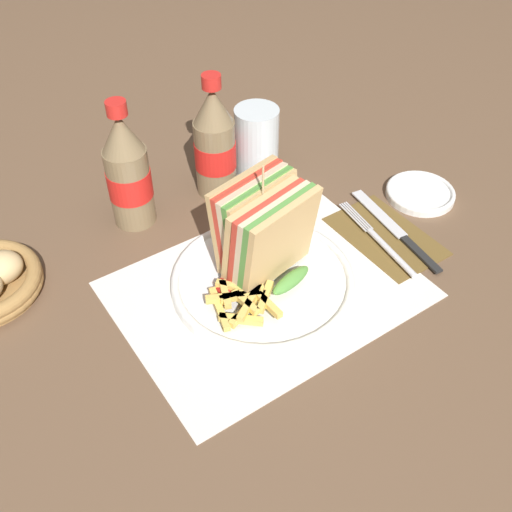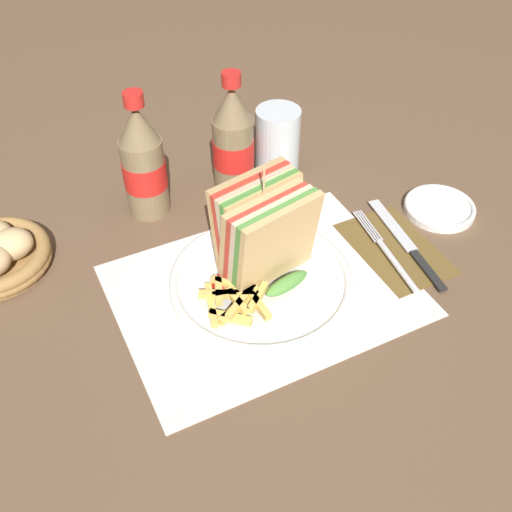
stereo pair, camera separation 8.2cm
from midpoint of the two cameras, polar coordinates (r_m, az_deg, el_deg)
name	(u,v)px [view 2 (the right image)]	position (r m, az deg, el deg)	size (l,w,h in m)	color
ground_plane	(254,276)	(0.85, 2.58, -2.08)	(4.00, 4.00, 0.00)	brown
placemat	(261,291)	(0.83, 3.35, -3.49)	(0.40, 0.30, 0.00)	silver
plate_main	(262,280)	(0.83, 3.45, -2.48)	(0.25, 0.25, 0.02)	white
club_sandwich	(265,232)	(0.80, 3.80, 2.13)	(0.14, 0.13, 0.17)	tan
fries_pile	(234,300)	(0.78, 0.94, -4.35)	(0.09, 0.10, 0.02)	#E0B756
ketchup_blob	(225,282)	(0.80, -0.03, -2.61)	(0.04, 0.03, 0.01)	maroon
napkin	(395,248)	(0.92, 15.59, 0.61)	(0.11, 0.17, 0.00)	brown
fork	(391,257)	(0.90, 15.29, -0.19)	(0.04, 0.18, 0.01)	silver
knife	(407,243)	(0.93, 16.64, 1.05)	(0.04, 0.21, 0.00)	black
coke_bottle_near	(143,163)	(0.92, -8.17, 8.63)	(0.07, 0.07, 0.20)	#7A6647
coke_bottle_far	(233,142)	(0.96, 0.29, 10.71)	(0.07, 0.07, 0.20)	#7A6647
glass_near	(277,147)	(1.01, 4.42, 10.22)	(0.07, 0.07, 0.12)	silver
side_saucer	(441,209)	(1.01, 19.46, 4.17)	(0.11, 0.11, 0.01)	white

